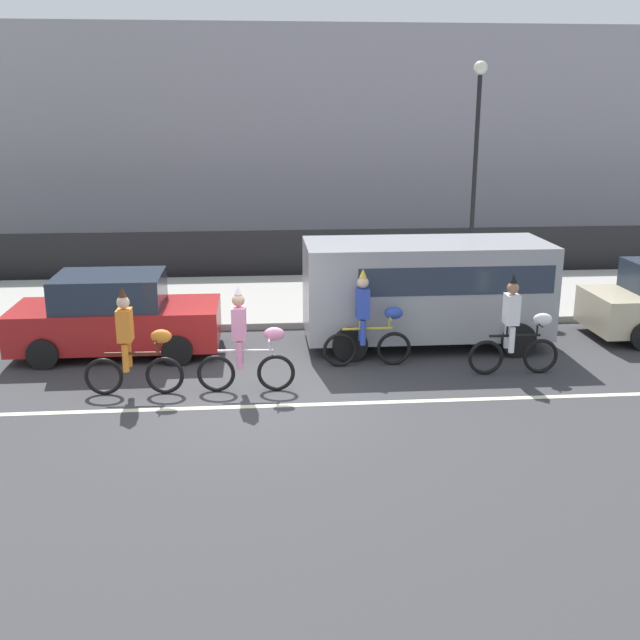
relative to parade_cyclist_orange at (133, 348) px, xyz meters
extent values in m
plane|color=#38383A|center=(2.11, -0.25, -0.84)|extent=(80.00, 80.00, 0.00)
cube|color=beige|center=(2.11, -0.75, -0.84)|extent=(36.00, 0.14, 0.01)
cube|color=#9E9B93|center=(2.11, 6.25, -0.77)|extent=(60.00, 5.00, 0.15)
cube|color=black|center=(2.11, 9.15, -0.14)|extent=(40.00, 0.08, 1.40)
cube|color=#99939E|center=(5.38, 17.75, 2.94)|extent=(28.00, 8.00, 7.56)
torus|color=black|center=(0.51, -0.01, -0.51)|extent=(0.67, 0.09, 0.67)
torus|color=black|center=(-0.54, 0.02, -0.51)|extent=(0.67, 0.09, 0.67)
cylinder|color=#4C2614|center=(-0.01, 0.00, -0.09)|extent=(0.97, 0.08, 0.05)
cylinder|color=#4C2614|center=(-0.16, 0.00, 0.00)|extent=(0.04, 0.04, 0.18)
cylinder|color=#4C2614|center=(0.41, -0.01, 0.02)|extent=(0.04, 0.04, 0.23)
cylinder|color=#4C2614|center=(0.41, -0.01, 0.14)|extent=(0.05, 0.50, 0.03)
ellipsoid|color=orange|center=(0.49, -0.01, 0.21)|extent=(0.37, 0.21, 0.24)
cube|color=orange|center=(-0.11, 0.00, 0.42)|extent=(0.25, 0.33, 0.56)
sphere|color=beige|center=(-0.11, 0.00, 0.82)|extent=(0.22, 0.22, 0.22)
cone|color=#4C2614|center=(-0.11, 0.00, 1.00)|extent=(0.14, 0.14, 0.16)
cylinder|color=orange|center=(-0.12, -0.14, -0.13)|extent=(0.11, 0.11, 0.48)
cylinder|color=orange|center=(-0.11, 0.14, -0.13)|extent=(0.11, 0.11, 0.48)
torus|color=black|center=(2.45, -0.04, -0.51)|extent=(0.67, 0.10, 0.67)
torus|color=black|center=(1.40, 0.01, -0.51)|extent=(0.67, 0.10, 0.67)
cylinder|color=silver|center=(1.92, -0.02, -0.09)|extent=(0.97, 0.09, 0.05)
cylinder|color=silver|center=(1.77, -0.01, 0.00)|extent=(0.04, 0.04, 0.18)
cylinder|color=silver|center=(2.34, -0.04, 0.02)|extent=(0.04, 0.04, 0.23)
cylinder|color=silver|center=(2.34, -0.04, 0.14)|extent=(0.05, 0.50, 0.03)
ellipsoid|color=pink|center=(2.43, -0.04, 0.21)|extent=(0.37, 0.22, 0.24)
cube|color=pink|center=(1.82, -0.01, 0.42)|extent=(0.25, 0.33, 0.56)
sphere|color=tan|center=(1.82, -0.01, 0.82)|extent=(0.22, 0.22, 0.22)
cone|color=silver|center=(1.82, -0.01, 1.00)|extent=(0.14, 0.14, 0.16)
cylinder|color=pink|center=(1.82, -0.15, -0.13)|extent=(0.11, 0.11, 0.48)
cylinder|color=pink|center=(1.83, 0.13, -0.13)|extent=(0.11, 0.11, 0.48)
torus|color=black|center=(4.76, 1.15, -0.51)|extent=(0.67, 0.07, 0.67)
torus|color=black|center=(3.71, 1.15, -0.51)|extent=(0.67, 0.07, 0.67)
cylinder|color=gold|center=(4.24, 1.15, -0.09)|extent=(0.97, 0.05, 0.05)
cylinder|color=gold|center=(4.09, 1.15, 0.00)|extent=(0.04, 0.04, 0.18)
cylinder|color=gold|center=(4.66, 1.15, 0.02)|extent=(0.04, 0.04, 0.23)
cylinder|color=gold|center=(4.66, 1.15, 0.14)|extent=(0.03, 0.50, 0.03)
ellipsoid|color=#2D47B2|center=(4.74, 1.15, 0.21)|extent=(0.36, 0.20, 0.24)
cube|color=#2D47B2|center=(4.14, 1.15, 0.42)|extent=(0.24, 0.32, 0.56)
sphere|color=beige|center=(4.14, 1.15, 0.82)|extent=(0.22, 0.22, 0.22)
cone|color=gold|center=(4.14, 1.15, 1.00)|extent=(0.14, 0.14, 0.16)
cylinder|color=#2D47B2|center=(4.14, 1.01, -0.13)|extent=(0.11, 0.11, 0.48)
cylinder|color=#2D47B2|center=(4.14, 1.29, -0.13)|extent=(0.11, 0.11, 0.48)
torus|color=black|center=(7.43, 0.46, -0.51)|extent=(0.67, 0.07, 0.67)
torus|color=black|center=(6.38, 0.47, -0.51)|extent=(0.67, 0.07, 0.67)
cylinder|color=black|center=(6.91, 0.47, -0.09)|extent=(0.97, 0.06, 0.05)
cylinder|color=black|center=(6.76, 0.47, 0.00)|extent=(0.04, 0.04, 0.18)
cylinder|color=black|center=(7.33, 0.46, 0.02)|extent=(0.04, 0.04, 0.23)
cylinder|color=black|center=(7.33, 0.46, 0.14)|extent=(0.04, 0.50, 0.03)
ellipsoid|color=white|center=(7.41, 0.46, 0.21)|extent=(0.36, 0.20, 0.24)
cube|color=white|center=(6.81, 0.47, 0.42)|extent=(0.24, 0.32, 0.56)
sphere|color=#9E7051|center=(6.81, 0.47, 0.82)|extent=(0.22, 0.22, 0.22)
cone|color=black|center=(6.81, 0.47, 1.00)|extent=(0.14, 0.14, 0.16)
cylinder|color=white|center=(6.81, 0.33, -0.13)|extent=(0.11, 0.11, 0.48)
cylinder|color=white|center=(6.81, 0.61, -0.13)|extent=(0.11, 0.11, 0.48)
cube|color=#99999E|center=(5.64, 2.45, 0.39)|extent=(5.00, 2.00, 1.90)
cube|color=#283342|center=(6.04, 2.45, 0.74)|extent=(3.90, 2.02, 0.56)
cylinder|color=black|center=(7.34, 1.45, -0.49)|extent=(0.70, 0.22, 0.70)
cylinder|color=black|center=(7.34, 3.45, -0.49)|extent=(0.70, 0.22, 0.70)
cylinder|color=black|center=(3.94, 1.45, -0.49)|extent=(0.70, 0.22, 0.70)
cylinder|color=black|center=(3.94, 3.45, -0.49)|extent=(0.70, 0.22, 0.70)
cylinder|color=black|center=(10.08, 3.36, -0.54)|extent=(0.60, 0.20, 0.60)
cube|color=#AD1E1E|center=(-0.69, 2.36, -0.24)|extent=(4.10, 1.72, 0.80)
cube|color=#232D3D|center=(-0.79, 2.36, 0.48)|extent=(2.10, 1.58, 0.64)
cylinder|color=black|center=(0.58, 1.50, -0.54)|extent=(0.60, 0.20, 0.60)
cylinder|color=black|center=(0.58, 3.22, -0.54)|extent=(0.60, 0.20, 0.60)
cylinder|color=black|center=(-1.97, 1.50, -0.54)|extent=(0.60, 0.20, 0.60)
cylinder|color=black|center=(-1.97, 3.22, -0.54)|extent=(0.60, 0.20, 0.60)
cylinder|color=black|center=(8.07, 7.59, 2.06)|extent=(0.12, 0.12, 5.50)
sphere|color=#EAEACC|center=(8.07, 7.59, 4.99)|extent=(0.36, 0.36, 0.36)
camera|label=1|loc=(2.18, -12.47, 3.98)|focal=42.00mm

